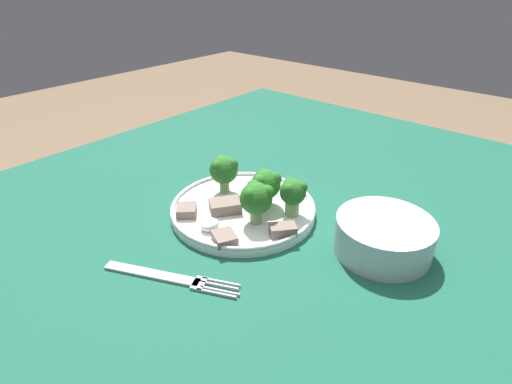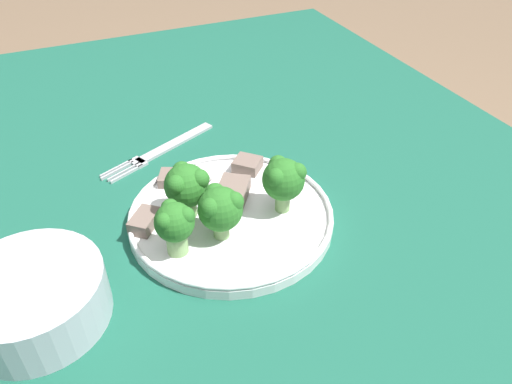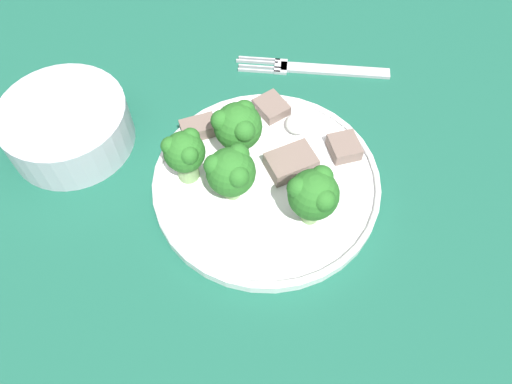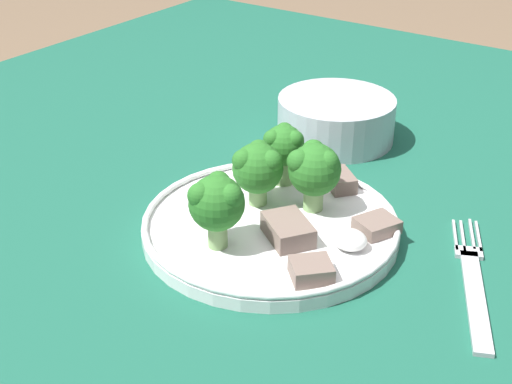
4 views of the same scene
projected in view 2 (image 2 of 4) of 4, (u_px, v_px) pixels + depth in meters
The scene contains 13 objects.
table at pixel (152, 286), 0.62m from camera, with size 1.27×1.15×0.74m.
dinner_plate at pixel (231, 216), 0.58m from camera, with size 0.24×0.24×0.02m.
fork at pixel (162, 150), 0.70m from camera, with size 0.10×0.18×0.00m.
cream_bowl at pixel (33, 299), 0.46m from camera, with size 0.14×0.14×0.05m.
broccoli_floret_near_rim_left at pixel (220, 208), 0.52m from camera, with size 0.05×0.05×0.06m.
broccoli_floret_center_left at pixel (283, 179), 0.56m from camera, with size 0.05×0.05×0.07m.
broccoli_floret_back_left at pixel (187, 186), 0.55m from camera, with size 0.05×0.05×0.07m.
broccoli_floret_front_left at pixel (175, 223), 0.51m from camera, with size 0.04×0.04×0.06m.
meat_slice_front_slice at pixel (233, 191), 0.60m from camera, with size 0.06×0.06×0.02m.
meat_slice_middle_slice at pixel (174, 178), 0.62m from camera, with size 0.04×0.04×0.01m.
meat_slice_rear_slice at pixel (145, 222), 0.55m from camera, with size 0.04×0.04×0.02m.
meat_slice_edge_slice at pixel (247, 164), 0.64m from camera, with size 0.04×0.04×0.01m.
sauce_dollop at pixel (204, 173), 0.63m from camera, with size 0.03×0.03×0.02m.
Camera 2 is at (-0.43, 0.05, 1.12)m, focal length 35.00 mm.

